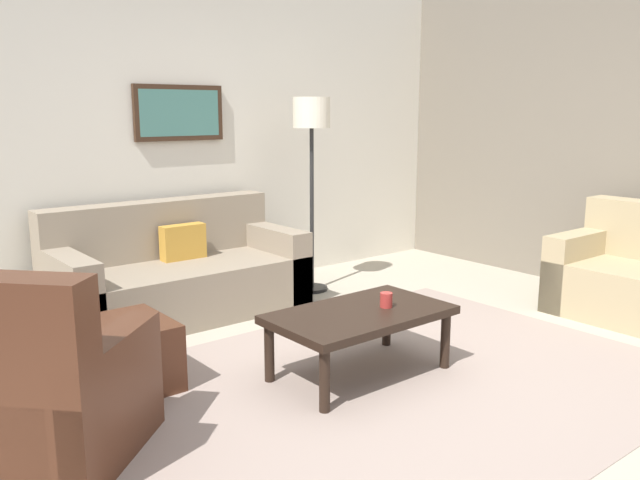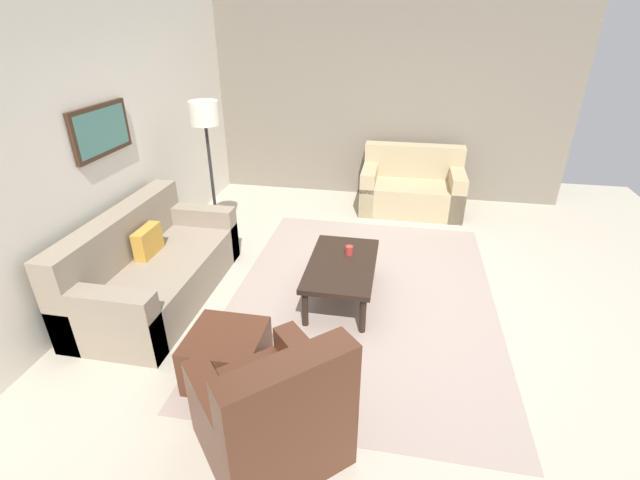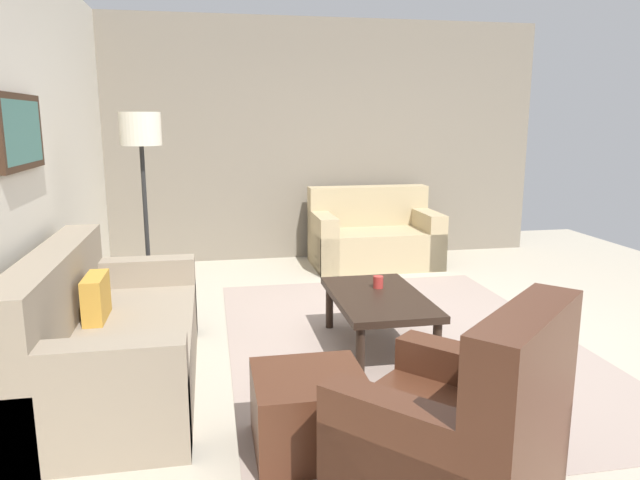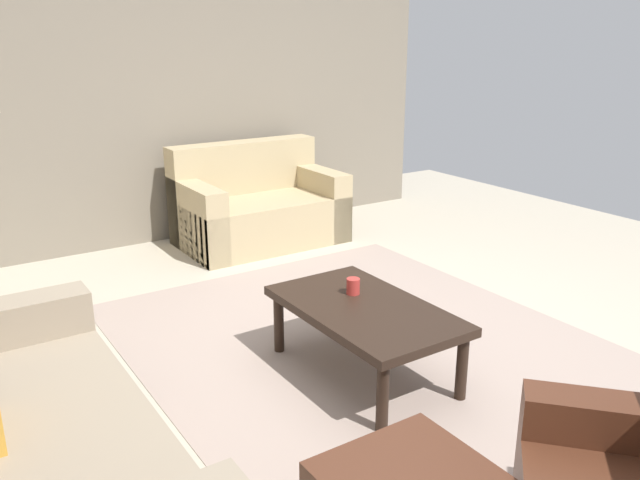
{
  "view_description": "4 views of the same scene",
  "coord_description": "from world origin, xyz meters",
  "px_view_note": "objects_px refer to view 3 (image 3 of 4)",
  "views": [
    {
      "loc": [
        -2.61,
        -2.56,
        1.6
      ],
      "look_at": [
        -0.15,
        0.48,
        0.82
      ],
      "focal_mm": 36.47,
      "sensor_mm": 36.0,
      "label": 1
    },
    {
      "loc": [
        -3.71,
        -0.26,
        2.53
      ],
      "look_at": [
        -0.12,
        0.42,
        0.66
      ],
      "focal_mm": 24.71,
      "sensor_mm": 36.0,
      "label": 2
    },
    {
      "loc": [
        -3.97,
        1.39,
        1.65
      ],
      "look_at": [
        0.11,
        0.61,
        0.8
      ],
      "focal_mm": 32.9,
      "sensor_mm": 36.0,
      "label": 3
    },
    {
      "loc": [
        -2.63,
        2.2,
        1.82
      ],
      "look_at": [
        -0.04,
        0.5,
        0.83
      ],
      "focal_mm": 36.44,
      "sensor_mm": 36.0,
      "label": 4
    }
  ],
  "objects_px": {
    "couch_main": "(100,343)",
    "coffee_table": "(378,302)",
    "armchair_leather": "(465,446)",
    "ottoman": "(309,412)",
    "lamp_standing": "(142,151)",
    "couch_loveseat": "(372,238)",
    "framed_artwork": "(21,132)",
    "cup": "(378,282)"
  },
  "relations": [
    {
      "from": "couch_main",
      "to": "coffee_table",
      "type": "height_order",
      "value": "couch_main"
    },
    {
      "from": "armchair_leather",
      "to": "ottoman",
      "type": "height_order",
      "value": "armchair_leather"
    },
    {
      "from": "ottoman",
      "to": "lamp_standing",
      "type": "relative_size",
      "value": 0.33
    },
    {
      "from": "couch_loveseat",
      "to": "ottoman",
      "type": "relative_size",
      "value": 2.53
    },
    {
      "from": "ottoman",
      "to": "lamp_standing",
      "type": "bearing_deg",
      "value": 24.04
    },
    {
      "from": "coffee_table",
      "to": "armchair_leather",
      "type": "bearing_deg",
      "value": 175.07
    },
    {
      "from": "lamp_standing",
      "to": "framed_artwork",
      "type": "distance_m",
      "value": 1.13
    },
    {
      "from": "coffee_table",
      "to": "framed_artwork",
      "type": "xyz_separation_m",
      "value": [
        0.02,
        2.3,
        1.22
      ]
    },
    {
      "from": "couch_loveseat",
      "to": "armchair_leather",
      "type": "xyz_separation_m",
      "value": [
        -4.35,
        0.82,
        0.01
      ]
    },
    {
      "from": "couch_main",
      "to": "framed_artwork",
      "type": "relative_size",
      "value": 2.4
    },
    {
      "from": "cup",
      "to": "armchair_leather",
      "type": "bearing_deg",
      "value": 174.14
    },
    {
      "from": "cup",
      "to": "framed_artwork",
      "type": "distance_m",
      "value": 2.6
    },
    {
      "from": "armchair_leather",
      "to": "lamp_standing",
      "type": "height_order",
      "value": "lamp_standing"
    },
    {
      "from": "cup",
      "to": "lamp_standing",
      "type": "xyz_separation_m",
      "value": [
        0.79,
        1.74,
        0.95
      ]
    },
    {
      "from": "couch_main",
      "to": "framed_artwork",
      "type": "distance_m",
      "value": 1.39
    },
    {
      "from": "coffee_table",
      "to": "framed_artwork",
      "type": "distance_m",
      "value": 2.6
    },
    {
      "from": "lamp_standing",
      "to": "coffee_table",
      "type": "bearing_deg",
      "value": -119.63
    },
    {
      "from": "coffee_table",
      "to": "cup",
      "type": "distance_m",
      "value": 0.2
    },
    {
      "from": "armchair_leather",
      "to": "cup",
      "type": "distance_m",
      "value": 2.02
    },
    {
      "from": "couch_main",
      "to": "coffee_table",
      "type": "xyz_separation_m",
      "value": [
        0.3,
        -1.87,
        0.06
      ]
    },
    {
      "from": "lamp_standing",
      "to": "framed_artwork",
      "type": "relative_size",
      "value": 2.12
    },
    {
      "from": "coffee_table",
      "to": "framed_artwork",
      "type": "bearing_deg",
      "value": 89.43
    },
    {
      "from": "ottoman",
      "to": "lamp_standing",
      "type": "height_order",
      "value": "lamp_standing"
    },
    {
      "from": "ottoman",
      "to": "cup",
      "type": "height_order",
      "value": "cup"
    },
    {
      "from": "couch_main",
      "to": "ottoman",
      "type": "relative_size",
      "value": 3.45
    },
    {
      "from": "armchair_leather",
      "to": "coffee_table",
      "type": "xyz_separation_m",
      "value": [
        1.83,
        -0.16,
        0.05
      ]
    },
    {
      "from": "couch_main",
      "to": "cup",
      "type": "height_order",
      "value": "couch_main"
    },
    {
      "from": "coffee_table",
      "to": "cup",
      "type": "relative_size",
      "value": 12.07
    },
    {
      "from": "couch_loveseat",
      "to": "framed_artwork",
      "type": "relative_size",
      "value": 1.75
    },
    {
      "from": "cup",
      "to": "ottoman",
      "type": "bearing_deg",
      "value": 151.24
    },
    {
      "from": "armchair_leather",
      "to": "coffee_table",
      "type": "relative_size",
      "value": 1.03
    },
    {
      "from": "armchair_leather",
      "to": "ottoman",
      "type": "xyz_separation_m",
      "value": [
        0.61,
        0.56,
        -0.11
      ]
    },
    {
      "from": "couch_loveseat",
      "to": "armchair_leather",
      "type": "bearing_deg",
      "value": 169.27
    },
    {
      "from": "couch_loveseat",
      "to": "ottoman",
      "type": "height_order",
      "value": "couch_loveseat"
    },
    {
      "from": "coffee_table",
      "to": "lamp_standing",
      "type": "relative_size",
      "value": 0.64
    },
    {
      "from": "lamp_standing",
      "to": "framed_artwork",
      "type": "bearing_deg",
      "value": 147.01
    },
    {
      "from": "framed_artwork",
      "to": "lamp_standing",
      "type": "bearing_deg",
      "value": -32.99
    },
    {
      "from": "coffee_table",
      "to": "couch_loveseat",
      "type": "bearing_deg",
      "value": -14.82
    },
    {
      "from": "armchair_leather",
      "to": "framed_artwork",
      "type": "height_order",
      "value": "framed_artwork"
    },
    {
      "from": "couch_loveseat",
      "to": "framed_artwork",
      "type": "height_order",
      "value": "framed_artwork"
    },
    {
      "from": "ottoman",
      "to": "framed_artwork",
      "type": "xyz_separation_m",
      "value": [
        1.24,
        1.58,
        1.38
      ]
    },
    {
      "from": "coffee_table",
      "to": "ottoman",
      "type": "bearing_deg",
      "value": 149.57
    }
  ]
}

